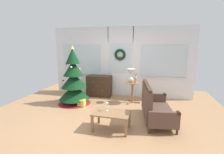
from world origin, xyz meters
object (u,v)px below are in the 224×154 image
object	(u,v)px
dresser_cabinet	(99,86)
coffee_table	(111,115)
settee_sofa	(154,107)
flower_vase	(136,79)
table_lamp	(131,74)
gift_box	(82,103)
wine_glass	(107,105)
side_table	(132,88)
christmas_tree	(74,83)

from	to	relation	value
dresser_cabinet	coffee_table	xyz separation A→B (m)	(1.05, -2.39, -0.04)
settee_sofa	flower_vase	distance (m)	1.37
coffee_table	flower_vase	bearing A→B (deg)	79.43
dresser_cabinet	table_lamp	bearing A→B (deg)	-19.11
flower_vase	gift_box	size ratio (longest dim) A/B	1.60
dresser_cabinet	wine_glass	size ratio (longest dim) A/B	4.65
coffee_table	gift_box	xyz separation A→B (m)	(-1.26, 1.22, -0.24)
dresser_cabinet	wine_glass	xyz separation A→B (m)	(0.93, -2.33, 0.17)
settee_sofa	coffee_table	distance (m)	1.18
settee_sofa	coffee_table	xyz separation A→B (m)	(-0.94, -0.71, -0.02)
settee_sofa	side_table	world-z (taller)	settee_sofa
flower_vase	wine_glass	size ratio (longest dim) A/B	1.79
side_table	table_lamp	size ratio (longest dim) A/B	1.58
christmas_tree	coffee_table	xyz separation A→B (m)	(1.61, -1.43, -0.34)
gift_box	settee_sofa	bearing A→B (deg)	-12.97
flower_vase	wine_glass	world-z (taller)	flower_vase
coffee_table	side_table	bearing A→B (deg)	82.66
table_lamp	wine_glass	bearing A→B (deg)	-99.13
christmas_tree	side_table	world-z (taller)	christmas_tree
dresser_cabinet	wine_glass	world-z (taller)	dresser_cabinet
settee_sofa	gift_box	world-z (taller)	settee_sofa
table_lamp	gift_box	bearing A→B (deg)	-152.74
side_table	flower_vase	distance (m)	0.34
side_table	flower_vase	bearing A→B (deg)	-30.96
table_lamp	gift_box	distance (m)	1.85
settee_sofa	wine_glass	distance (m)	1.25
table_lamp	flower_vase	world-z (taller)	table_lamp
dresser_cabinet	table_lamp	world-z (taller)	table_lamp
table_lamp	flower_vase	distance (m)	0.25
settee_sofa	table_lamp	xyz separation A→B (m)	(-0.75, 1.25, 0.61)
dresser_cabinet	gift_box	bearing A→B (deg)	-100.27
wine_glass	gift_box	bearing A→B (deg)	134.86
table_lamp	dresser_cabinet	bearing A→B (deg)	160.89
settee_sofa	gift_box	size ratio (longest dim) A/B	6.99
flower_vase	coffee_table	bearing A→B (deg)	-100.57
settee_sofa	side_table	xyz separation A→B (m)	(-0.69, 1.21, 0.12)
wine_glass	gift_box	size ratio (longest dim) A/B	0.89
dresser_cabinet	table_lamp	distance (m)	1.44
side_table	wine_glass	distance (m)	1.89
settee_sofa	wine_glass	xyz separation A→B (m)	(-1.06, -0.64, 0.18)
wine_glass	gift_box	xyz separation A→B (m)	(-1.14, 1.15, -0.45)
christmas_tree	flower_vase	xyz separation A→B (m)	(1.96, 0.43, 0.12)
gift_box	table_lamp	bearing A→B (deg)	27.26
coffee_table	gift_box	bearing A→B (deg)	136.03
flower_vase	gift_box	xyz separation A→B (m)	(-1.61, -0.65, -0.70)
wine_glass	coffee_table	bearing A→B (deg)	-29.75
settee_sofa	gift_box	bearing A→B (deg)	167.03
christmas_tree	wine_glass	xyz separation A→B (m)	(1.49, -1.36, -0.13)
settee_sofa	coffee_table	bearing A→B (deg)	-143.02
side_table	coffee_table	size ratio (longest dim) A/B	0.81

